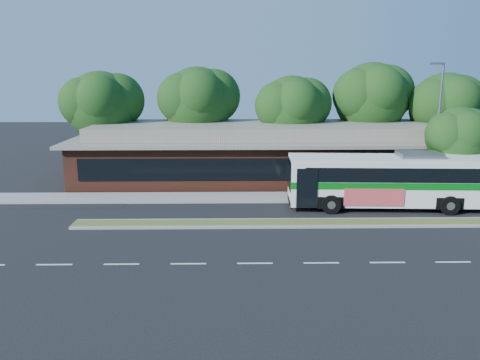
{
  "coord_description": "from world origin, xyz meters",
  "views": [
    {
      "loc": [
        -4.0,
        -24.69,
        8.31
      ],
      "look_at": [
        -3.54,
        3.23,
        2.0
      ],
      "focal_mm": 35.0,
      "sensor_mm": 36.0,
      "label": 1
    }
  ],
  "objects_px": {
    "lamp_post": "(437,127)",
    "sidewalk_tree": "(460,135)",
    "sedan": "(165,181)",
    "transit_bus": "(393,177)"
  },
  "relations": [
    {
      "from": "lamp_post",
      "to": "sidewalk_tree",
      "type": "bearing_deg",
      "value": 9.74
    },
    {
      "from": "transit_bus",
      "to": "sidewalk_tree",
      "type": "relative_size",
      "value": 2.07
    },
    {
      "from": "sidewalk_tree",
      "to": "sedan",
      "type": "bearing_deg",
      "value": 171.78
    },
    {
      "from": "transit_bus",
      "to": "sedan",
      "type": "xyz_separation_m",
      "value": [
        -15.06,
        5.43,
        -1.4
      ]
    },
    {
      "from": "transit_bus",
      "to": "sidewalk_tree",
      "type": "height_order",
      "value": "sidewalk_tree"
    },
    {
      "from": "lamp_post",
      "to": "transit_bus",
      "type": "relative_size",
      "value": 0.7
    },
    {
      "from": "sidewalk_tree",
      "to": "transit_bus",
      "type": "bearing_deg",
      "value": -154.43
    },
    {
      "from": "lamp_post",
      "to": "sedan",
      "type": "distance_m",
      "value": 19.32
    },
    {
      "from": "transit_bus",
      "to": "lamp_post",
      "type": "bearing_deg",
      "value": 34.89
    },
    {
      "from": "lamp_post",
      "to": "sedan",
      "type": "xyz_separation_m",
      "value": [
        -18.56,
        3.23,
        -4.29
      ]
    }
  ]
}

